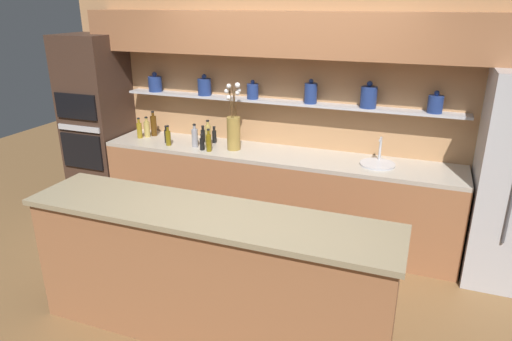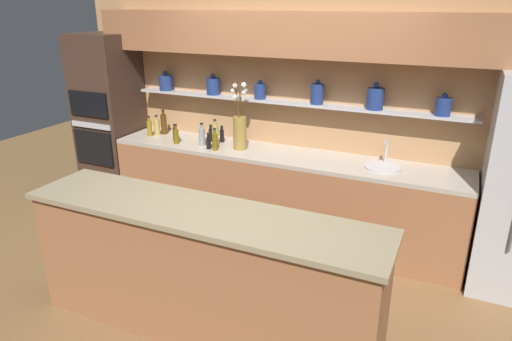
% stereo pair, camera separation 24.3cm
% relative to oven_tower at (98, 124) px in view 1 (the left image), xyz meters
% --- Properties ---
extents(ground_plane, '(12.00, 12.00, 0.00)m').
position_rel_oven_tower_xyz_m(ground_plane, '(2.28, -1.24, -1.02)').
color(ground_plane, brown).
extents(back_wall_unit, '(5.20, 0.44, 2.60)m').
position_rel_oven_tower_xyz_m(back_wall_unit, '(2.28, 0.29, 0.53)').
color(back_wall_unit, tan).
rests_on(back_wall_unit, ground_plane).
extents(back_counter_unit, '(3.73, 0.62, 0.92)m').
position_rel_oven_tower_xyz_m(back_counter_unit, '(2.21, 0.00, -0.56)').
color(back_counter_unit, '#99603D').
rests_on(back_counter_unit, ground_plane).
extents(island_counter, '(2.69, 0.61, 1.02)m').
position_rel_oven_tower_xyz_m(island_counter, '(2.28, -1.69, -0.51)').
color(island_counter, '#99603D').
rests_on(island_counter, ground_plane).
extents(oven_tower, '(0.64, 0.64, 2.05)m').
position_rel_oven_tower_xyz_m(oven_tower, '(0.00, 0.00, 0.00)').
color(oven_tower, '#3D281E').
rests_on(oven_tower, ground_plane).
extents(flower_vase, '(0.15, 0.17, 0.71)m').
position_rel_oven_tower_xyz_m(flower_vase, '(1.77, -0.03, 0.12)').
color(flower_vase, olive).
rests_on(flower_vase, back_counter_unit).
extents(sink_fixture, '(0.33, 0.33, 0.25)m').
position_rel_oven_tower_xyz_m(sink_fixture, '(3.25, 0.01, -0.08)').
color(sink_fixture, '#B7B7BC').
rests_on(sink_fixture, back_counter_unit).
extents(bottle_spirit_0, '(0.07, 0.07, 0.23)m').
position_rel_oven_tower_xyz_m(bottle_spirit_0, '(0.65, 0.05, -0.01)').
color(bottle_spirit_0, tan).
rests_on(bottle_spirit_0, back_counter_unit).
extents(bottle_spirit_1, '(0.07, 0.07, 0.29)m').
position_rel_oven_tower_xyz_m(bottle_spirit_1, '(1.47, -0.03, 0.02)').
color(bottle_spirit_1, tan).
rests_on(bottle_spirit_1, back_counter_unit).
extents(bottle_sauce_2, '(0.05, 0.05, 0.19)m').
position_rel_oven_tower_xyz_m(bottle_sauce_2, '(0.98, -0.07, -0.02)').
color(bottle_sauce_2, black).
rests_on(bottle_sauce_2, back_counter_unit).
extents(bottle_spirit_3, '(0.07, 0.07, 0.29)m').
position_rel_oven_tower_xyz_m(bottle_spirit_3, '(0.69, 0.12, 0.02)').
color(bottle_spirit_3, '#4C2D0C').
rests_on(bottle_spirit_3, back_counter_unit).
extents(bottle_sauce_4, '(0.05, 0.05, 0.19)m').
position_rel_oven_tower_xyz_m(bottle_sauce_4, '(1.34, 0.10, -0.03)').
color(bottle_sauce_4, black).
rests_on(bottle_sauce_4, back_counter_unit).
extents(bottle_sauce_5, '(0.05, 0.05, 0.18)m').
position_rel_oven_tower_xyz_m(bottle_sauce_5, '(1.47, 0.12, -0.03)').
color(bottle_sauce_5, black).
rests_on(bottle_sauce_5, back_counter_unit).
extents(bottle_oil_6, '(0.06, 0.06, 0.24)m').
position_rel_oven_tower_xyz_m(bottle_oil_6, '(1.55, -0.18, -0.01)').
color(bottle_oil_6, brown).
rests_on(bottle_oil_6, back_counter_unit).
extents(bottle_sauce_7, '(0.05, 0.05, 0.17)m').
position_rel_oven_tower_xyz_m(bottle_sauce_7, '(1.46, -0.16, -0.03)').
color(bottle_sauce_7, black).
rests_on(bottle_sauce_7, back_counter_unit).
extents(bottle_spirit_8, '(0.07, 0.07, 0.25)m').
position_rel_oven_tower_xyz_m(bottle_spirit_8, '(1.34, -0.09, -0.00)').
color(bottle_spirit_8, gray).
rests_on(bottle_spirit_8, back_counter_unit).
extents(bottle_oil_9, '(0.06, 0.06, 0.24)m').
position_rel_oven_tower_xyz_m(bottle_oil_9, '(0.59, -0.02, -0.01)').
color(bottle_oil_9, olive).
rests_on(bottle_oil_9, back_counter_unit).
extents(bottle_oil_10, '(0.06, 0.06, 0.22)m').
position_rel_oven_tower_xyz_m(bottle_oil_10, '(1.05, -0.15, -0.02)').
color(bottle_oil_10, brown).
rests_on(bottle_oil_10, back_counter_unit).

